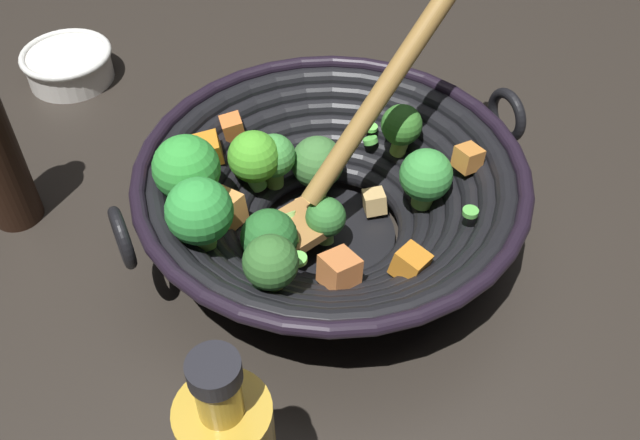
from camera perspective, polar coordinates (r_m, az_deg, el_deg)
ground_plane at (r=0.70m, az=0.83°, el=-1.57°), size 4.00×4.00×0.00m
wok at (r=0.65m, az=0.53°, el=2.21°), size 0.36×0.39×0.28m
prep_bowl at (r=0.94m, az=-19.50°, el=11.67°), size 0.11×0.11×0.04m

